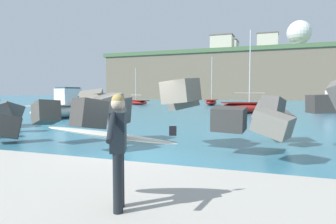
% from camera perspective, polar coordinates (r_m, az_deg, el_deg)
% --- Properties ---
extents(ground_plane, '(400.00, 400.00, 0.00)m').
position_cam_1_polar(ground_plane, '(10.08, -7.25, -7.99)').
color(ground_plane, teal).
extents(walkway_path, '(48.00, 4.40, 0.24)m').
position_cam_1_polar(walkway_path, '(6.87, -23.29, -12.79)').
color(walkway_path, '#B2ADA3').
rests_on(walkway_path, ground).
extents(breakwater_jetty, '(30.09, 7.42, 3.20)m').
position_cam_1_polar(breakwater_jetty, '(10.91, 11.32, 0.09)').
color(breakwater_jetty, '#605B56').
rests_on(breakwater_jetty, ground).
extents(surfer_with_board, '(2.06, 1.46, 1.78)m').
position_cam_1_polar(surfer_with_board, '(4.73, -9.68, -5.56)').
color(surfer_with_board, black).
rests_on(surfer_with_board, walkway_path).
extents(boat_near_left, '(3.04, 6.41, 2.50)m').
position_cam_1_polar(boat_near_left, '(25.99, -19.00, 0.73)').
color(boat_near_left, beige).
rests_on(boat_near_left, ground).
extents(boat_near_right, '(1.93, 4.78, 7.99)m').
position_cam_1_polar(boat_near_right, '(50.07, 8.21, 1.91)').
color(boat_near_right, maroon).
rests_on(boat_near_right, ground).
extents(boat_mid_left, '(4.51, 4.31, 2.40)m').
position_cam_1_polar(boat_mid_left, '(35.82, 28.64, 1.20)').
color(boat_mid_left, maroon).
rests_on(boat_mid_left, ground).
extents(boat_mid_centre, '(5.77, 4.65, 6.33)m').
position_cam_1_polar(boat_mid_centre, '(51.96, -5.90, 1.89)').
color(boat_mid_centre, maroon).
rests_on(boat_mid_centre, ground).
extents(boat_mid_right, '(5.47, 3.69, 8.18)m').
position_cam_1_polar(boat_mid_right, '(30.77, 14.50, 0.91)').
color(boat_mid_right, maroon).
rests_on(boat_mid_right, ground).
extents(mooring_buoy_middle, '(0.44, 0.44, 0.44)m').
position_cam_1_polar(mooring_buoy_middle, '(32.30, -15.19, 0.32)').
color(mooring_buoy_middle, yellow).
rests_on(mooring_buoy_middle, ground).
extents(mooring_buoy_outer, '(0.44, 0.44, 0.44)m').
position_cam_1_polar(mooring_buoy_outer, '(26.63, 13.96, -0.35)').
color(mooring_buoy_outer, yellow).
rests_on(mooring_buoy_outer, ground).
extents(headland_bluff, '(85.40, 38.47, 15.33)m').
position_cam_1_polar(headland_bluff, '(108.96, 13.19, 6.54)').
color(headland_bluff, '#756651').
rests_on(headland_bluff, ground).
extents(radar_dome, '(8.16, 8.16, 11.43)m').
position_cam_1_polar(radar_dome, '(115.42, 23.63, 13.33)').
color(radar_dome, silver).
rests_on(radar_dome, headland_bluff).
extents(station_building_west, '(4.31, 8.15, 6.56)m').
position_cam_1_polar(station_building_west, '(119.14, 12.05, 11.58)').
color(station_building_west, beige).
rests_on(station_building_west, headland_bluff).
extents(station_building_central, '(7.79, 6.74, 6.67)m').
position_cam_1_polar(station_building_central, '(109.06, 10.25, 12.38)').
color(station_building_central, beige).
rests_on(station_building_central, headland_bluff).
extents(station_building_east, '(6.72, 5.74, 6.00)m').
position_cam_1_polar(station_building_east, '(105.56, 18.39, 12.36)').
color(station_building_east, beige).
rests_on(station_building_east, headland_bluff).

